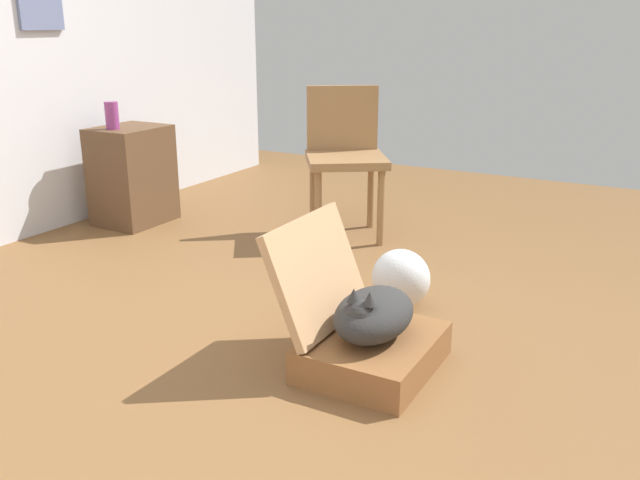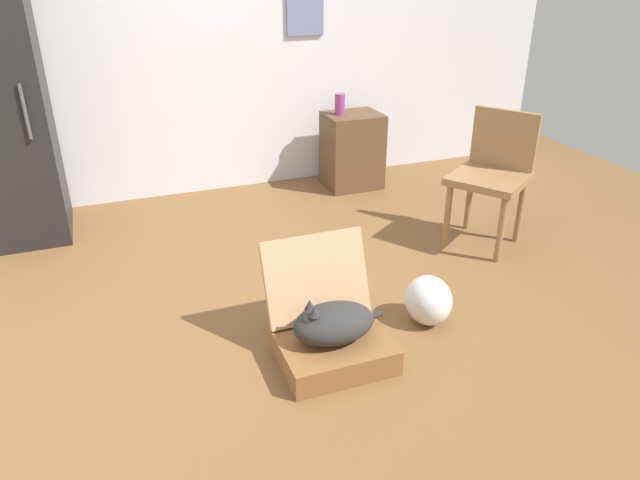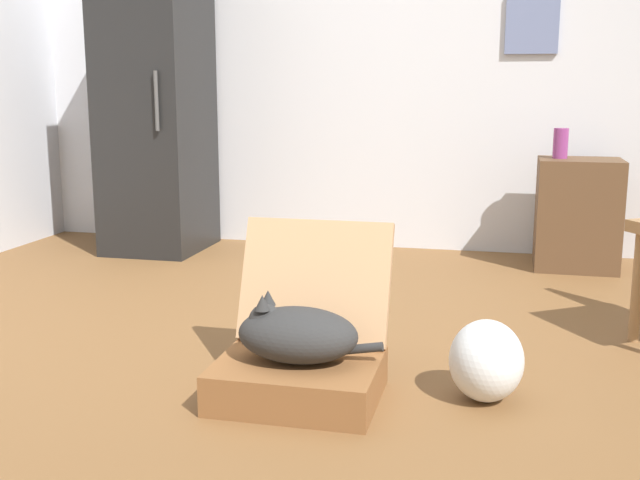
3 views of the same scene
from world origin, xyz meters
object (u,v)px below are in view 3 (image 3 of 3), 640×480
vase_tall (561,143)px  cat (296,333)px  suitcase_base (298,380)px  plastic_bag_white (486,361)px  refrigerator (156,114)px  side_table (577,214)px

vase_tall → cat: bearing=-113.2°
suitcase_base → vase_tall: size_ratio=3.17×
plastic_bag_white → refrigerator: 3.08m
cat → vase_tall: vase_tall is taller
suitcase_base → side_table: (1.09, 2.27, 0.25)m
cat → side_table: bearing=64.2°
plastic_bag_white → vase_tall: 2.25m
cat → side_table: size_ratio=0.77×
plastic_bag_white → refrigerator: (-2.16, 2.07, 0.74)m
plastic_bag_white → vase_tall: vase_tall is taller
side_table → vase_tall: vase_tall is taller
suitcase_base → refrigerator: (-1.53, 2.22, 0.81)m
suitcase_base → side_table: side_table is taller
refrigerator → suitcase_base: bearing=-55.4°
suitcase_base → vase_tall: (0.97, 2.28, 0.66)m
side_table → vase_tall: bearing=172.5°
suitcase_base → vase_tall: bearing=67.0°
refrigerator → vase_tall: size_ratio=10.12×
suitcase_base → plastic_bag_white: 0.65m
plastic_bag_white → vase_tall: bearing=80.9°
suitcase_base → cat: 0.17m
cat → plastic_bag_white: size_ratio=1.76×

